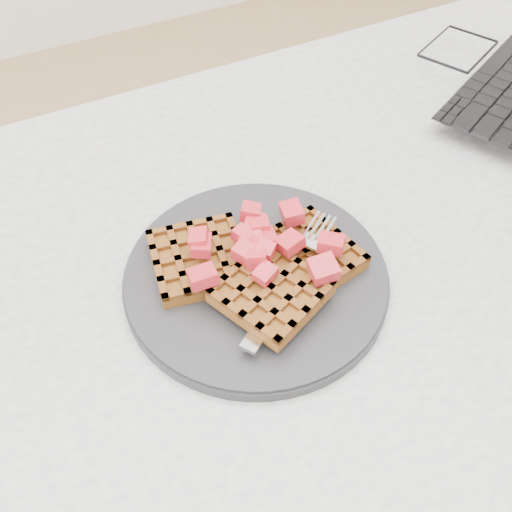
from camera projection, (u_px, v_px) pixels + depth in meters
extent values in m
plane|color=tan|center=(316.00, 490.00, 1.17)|extent=(4.00, 4.00, 0.00)
cube|color=silver|center=(369.00, 258.00, 0.62)|extent=(1.20, 0.80, 0.03)
cube|color=silver|center=(458.00, 175.00, 1.27)|extent=(0.06, 0.06, 0.72)
cylinder|color=black|center=(256.00, 277.00, 0.57)|extent=(0.26, 0.26, 0.02)
imported|color=black|center=(498.00, 70.00, 0.81)|extent=(0.42, 0.36, 0.03)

